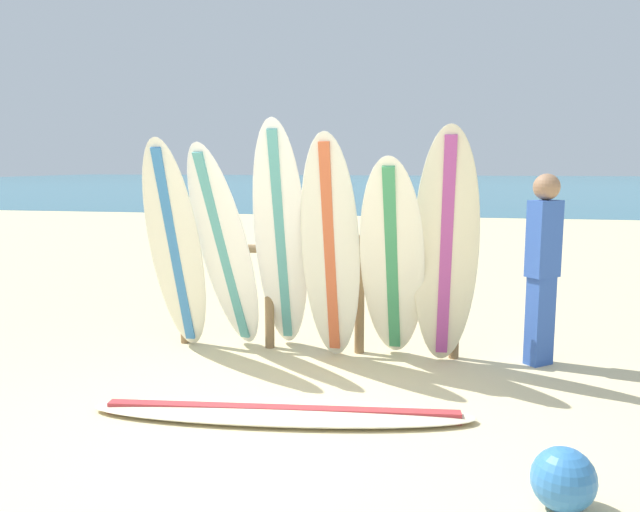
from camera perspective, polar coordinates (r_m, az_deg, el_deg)
The scene contains 13 objects.
ground_plane at distance 4.15m, azimuth -6.53°, elevation -16.88°, with size 120.00×120.00×0.00m, color beige.
ocean_water at distance 61.61m, azimuth 10.14°, elevation 6.49°, with size 120.00×80.00×0.01m, color teal.
surfboard_rack at distance 5.96m, azimuth -0.56°, elevation -2.09°, with size 2.71×0.09×1.11m.
surfboard_leaning_far_left at distance 5.88m, azimuth -12.85°, elevation 0.63°, with size 0.51×0.81×2.00m.
surfboard_leaning_left at distance 5.84m, azimuth -8.55°, elevation 0.49°, with size 0.68×0.97×1.96m.
surfboard_leaning_center_left at distance 5.71m, azimuth -3.52°, elevation 1.37°, with size 0.58×1.05×2.15m.
surfboard_leaning_center at distance 5.54m, azimuth 0.94°, elevation 0.58°, with size 0.56×0.55×2.03m.
surfboard_leaning_center_right at distance 5.49m, azimuth 6.50°, elevation -0.58°, with size 0.57×0.93×1.84m.
surfboard_leaning_right at distance 5.49m, azimuth 11.23°, elevation 0.62°, with size 0.59×0.57×2.08m.
surfboard_lying_on_sand at distance 4.59m, azimuth -3.47°, elevation -13.81°, with size 2.74×0.80×0.08m.
beachgoer_standing at distance 5.83m, azimuth 19.38°, elevation -0.44°, with size 0.32×0.31×1.68m.
small_boat_offshore at distance 39.54m, azimuth 11.18°, elevation 5.91°, with size 1.74×3.18×0.71m.
beach_ball at distance 3.65m, azimuth 21.02°, elevation -18.21°, with size 0.33×0.33×0.33m, color #3372B2.
Camera 1 is at (1.16, -3.57, 1.76)m, focal length 35.64 mm.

